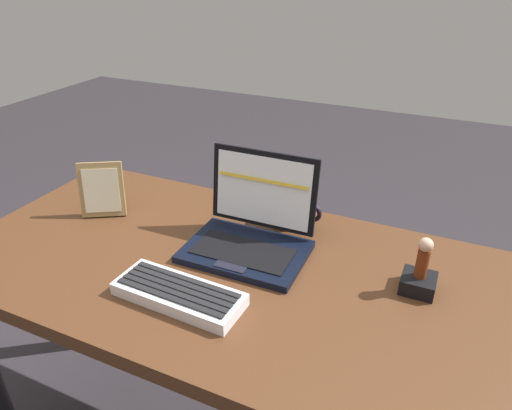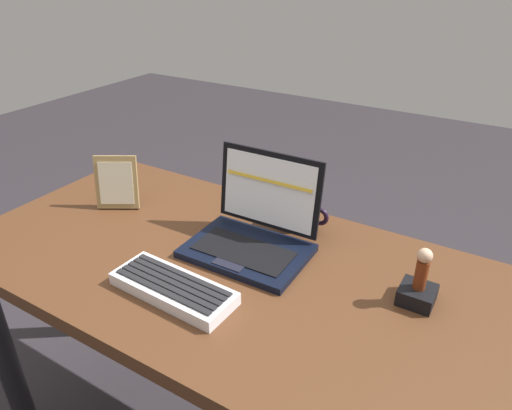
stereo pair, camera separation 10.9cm
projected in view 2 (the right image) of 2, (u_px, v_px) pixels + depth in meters
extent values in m
cube|color=#4B2B17|center=(223.00, 267.00, 1.17)|extent=(1.38, 0.70, 0.04)
cylinder|color=black|center=(4.00, 353.00, 1.42)|extent=(0.07, 0.07, 0.71)
cylinder|color=black|center=(138.00, 259.00, 1.85)|extent=(0.07, 0.07, 0.71)
cylinder|color=black|center=(475.00, 395.00, 1.28)|extent=(0.07, 0.07, 0.71)
cube|color=black|center=(247.00, 251.00, 1.19)|extent=(0.31, 0.22, 0.02)
cube|color=black|center=(243.00, 250.00, 1.17)|extent=(0.25, 0.12, 0.00)
cube|color=black|center=(229.00, 264.00, 1.12)|extent=(0.08, 0.04, 0.00)
cube|color=black|center=(269.00, 190.00, 1.22)|extent=(0.29, 0.04, 0.20)
cube|color=white|center=(268.00, 191.00, 1.21)|extent=(0.26, 0.03, 0.18)
cube|color=yellow|center=(268.00, 181.00, 1.20)|extent=(0.25, 0.01, 0.01)
cube|color=silver|center=(173.00, 288.00, 1.04)|extent=(0.30, 0.12, 0.03)
cube|color=black|center=(161.00, 291.00, 1.01)|extent=(0.27, 0.02, 0.00)
cube|color=black|center=(167.00, 286.00, 1.02)|extent=(0.27, 0.02, 0.00)
cube|color=black|center=(172.00, 282.00, 1.04)|extent=(0.27, 0.02, 0.00)
cube|color=black|center=(178.00, 278.00, 1.05)|extent=(0.27, 0.02, 0.00)
cube|color=black|center=(183.00, 274.00, 1.06)|extent=(0.27, 0.02, 0.00)
cube|color=olive|center=(117.00, 182.00, 1.38)|extent=(0.13, 0.10, 0.16)
cube|color=beige|center=(116.00, 183.00, 1.37)|extent=(0.10, 0.07, 0.12)
cube|color=olive|center=(122.00, 198.00, 1.43)|extent=(0.02, 0.02, 0.03)
cube|color=black|center=(417.00, 295.00, 1.02)|extent=(0.08, 0.08, 0.04)
cylinder|color=#62260F|center=(421.00, 275.00, 0.99)|extent=(0.03, 0.03, 0.07)
sphere|color=tan|center=(425.00, 256.00, 0.97)|extent=(0.03, 0.03, 0.03)
cylinder|color=black|center=(298.00, 212.00, 1.30)|extent=(0.09, 0.09, 0.09)
torus|color=black|center=(319.00, 216.00, 1.26)|extent=(0.05, 0.01, 0.05)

